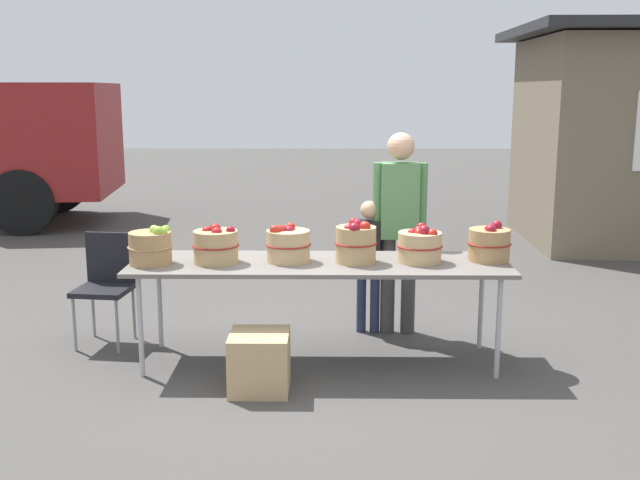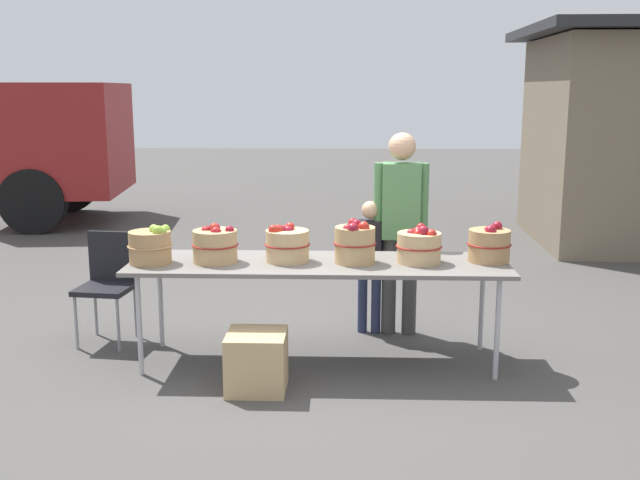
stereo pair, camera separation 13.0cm
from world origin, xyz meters
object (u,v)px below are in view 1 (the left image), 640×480
(apple_basket_red_1, at_px, (288,244))
(apple_basket_red_3, at_px, (420,245))
(apple_basket_red_2, at_px, (356,243))
(child_customer, at_px, (369,256))
(vendor_adult, at_px, (399,217))
(market_table, at_px, (320,267))
(folding_chair, at_px, (106,279))
(apple_basket_green_0, at_px, (151,247))
(produce_crate, at_px, (260,362))
(apple_basket_red_0, at_px, (216,245))
(apple_basket_red_4, at_px, (489,243))

(apple_basket_red_1, bearing_deg, apple_basket_red_3, -0.54)
(apple_basket_red_3, bearing_deg, apple_basket_red_2, -177.23)
(child_customer, bearing_deg, vendor_adult, -172.89)
(market_table, height_order, apple_basket_red_1, apple_basket_red_1)
(apple_basket_red_2, relative_size, folding_chair, 0.36)
(apple_basket_green_0, distance_m, produce_crate, 1.14)
(apple_basket_red_0, bearing_deg, apple_basket_red_4, 2.66)
(market_table, xyz_separation_m, child_customer, (0.39, 0.69, -0.07))
(market_table, relative_size, apple_basket_red_0, 8.09)
(apple_basket_red_4, height_order, folding_chair, apple_basket_red_4)
(market_table, xyz_separation_m, apple_basket_red_3, (0.72, 0.01, 0.16))
(child_customer, relative_size, folding_chair, 1.27)
(market_table, xyz_separation_m, apple_basket_green_0, (-1.19, -0.08, 0.16))
(apple_basket_red_2, relative_size, produce_crate, 0.79)
(apple_basket_green_0, xyz_separation_m, apple_basket_red_0, (0.45, 0.05, 0.00))
(apple_basket_red_0, xyz_separation_m, child_customer, (1.12, 0.72, -0.23))
(apple_basket_red_3, relative_size, apple_basket_red_4, 1.05)
(vendor_adult, height_order, folding_chair, vendor_adult)
(produce_crate, bearing_deg, market_table, 53.65)
(apple_basket_red_0, height_order, apple_basket_red_3, apple_basket_red_0)
(apple_basket_red_0, xyz_separation_m, apple_basket_red_1, (0.51, 0.05, -0.00))
(apple_basket_green_0, height_order, apple_basket_red_0, same)
(apple_basket_red_1, xyz_separation_m, apple_basket_red_4, (1.45, 0.04, 0.00))
(apple_basket_red_4, distance_m, folding_chair, 2.93)
(apple_basket_red_1, bearing_deg, apple_basket_red_2, -3.66)
(apple_basket_green_0, relative_size, apple_basket_red_3, 0.96)
(vendor_adult, xyz_separation_m, produce_crate, (-1.02, -1.21, -0.77))
(apple_basket_green_0, distance_m, apple_basket_red_2, 1.45)
(produce_crate, bearing_deg, apple_basket_red_2, 38.64)
(apple_basket_red_0, distance_m, produce_crate, 0.91)
(apple_basket_red_1, bearing_deg, folding_chair, 164.27)
(apple_basket_red_0, distance_m, apple_basket_red_1, 0.51)
(apple_basket_red_3, height_order, child_customer, child_customer)
(apple_basket_red_0, distance_m, child_customer, 1.35)
(market_table, distance_m, produce_crate, 0.84)
(apple_basket_red_3, xyz_separation_m, vendor_adult, (-0.09, 0.67, 0.09))
(apple_basket_red_3, xyz_separation_m, produce_crate, (-1.11, -0.54, -0.68))
(apple_basket_red_2, bearing_deg, apple_basket_red_4, 4.40)
(market_table, xyz_separation_m, apple_basket_red_1, (-0.23, 0.02, 0.16))
(folding_chair, bearing_deg, child_customer, 13.87)
(apple_basket_green_0, relative_size, folding_chair, 0.37)
(apple_basket_green_0, height_order, apple_basket_red_3, apple_basket_green_0)
(produce_crate, bearing_deg, child_customer, 57.38)
(market_table, distance_m, apple_basket_red_0, 0.75)
(folding_chair, bearing_deg, apple_basket_red_3, -3.25)
(apple_basket_red_0, distance_m, folding_chair, 1.10)
(apple_basket_red_0, relative_size, apple_basket_red_1, 1.01)
(market_table, relative_size, apple_basket_red_1, 8.20)
(apple_basket_red_2, xyz_separation_m, apple_basket_red_3, (0.46, 0.02, -0.02))
(market_table, xyz_separation_m, apple_basket_red_0, (-0.74, -0.03, 0.16))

